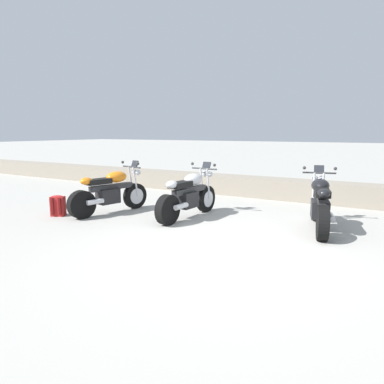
# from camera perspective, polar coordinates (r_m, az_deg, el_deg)

# --- Properties ---
(ground_plane) EXTENTS (120.00, 120.00, 0.00)m
(ground_plane) POSITION_cam_1_polar(r_m,az_deg,el_deg) (5.72, 5.35, -9.33)
(ground_plane) COLOR #A3A099
(stone_wall) EXTENTS (36.00, 0.80, 0.55)m
(stone_wall) POSITION_cam_1_polar(r_m,az_deg,el_deg) (10.11, 16.68, 0.32)
(stone_wall) COLOR gray
(stone_wall) RESTS_ON ground
(motorcycle_orange_near_left) EXTENTS (0.81, 2.04, 1.18)m
(motorcycle_orange_near_left) POSITION_cam_1_polar(r_m,az_deg,el_deg) (8.30, -13.10, -0.06)
(motorcycle_orange_near_left) COLOR black
(motorcycle_orange_near_left) RESTS_ON ground
(motorcycle_silver_centre) EXTENTS (0.67, 2.07, 1.18)m
(motorcycle_silver_centre) POSITION_cam_1_polar(r_m,az_deg,el_deg) (7.65, -0.50, -0.63)
(motorcycle_silver_centre) COLOR black
(motorcycle_silver_centre) RESTS_ON ground
(motorcycle_black_far_right) EXTENTS (0.85, 2.04, 1.18)m
(motorcycle_black_far_right) POSITION_cam_1_polar(r_m,az_deg,el_deg) (7.17, 20.13, -1.93)
(motorcycle_black_far_right) COLOR black
(motorcycle_black_far_right) RESTS_ON ground
(rider_backpack) EXTENTS (0.35, 0.34, 0.47)m
(rider_backpack) POSITION_cam_1_polar(r_m,az_deg,el_deg) (8.40, -20.98, -2.02)
(rider_backpack) COLOR #A31E1E
(rider_backpack) RESTS_ON ground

